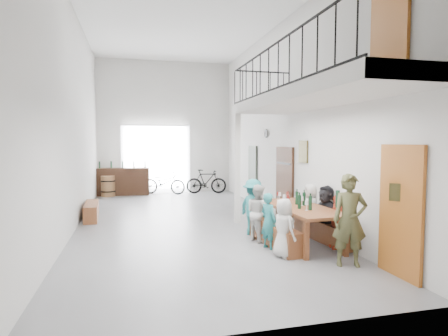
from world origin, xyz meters
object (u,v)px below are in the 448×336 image
object	(u,v)px
tasting_table	(301,210)
bicycle_near	(164,183)
oak_barrel	(108,186)
host_standing	(350,220)
serving_counter	(123,182)
side_bench	(92,211)
bench_inner	(273,234)

from	to	relation	value
tasting_table	bicycle_near	xyz separation A→B (m)	(-2.15, 8.26, -0.23)
oak_barrel	bicycle_near	bearing A→B (deg)	2.97
host_standing	bicycle_near	xyz separation A→B (m)	(-2.35, 9.75, -0.32)
serving_counter	bicycle_near	distance (m)	1.64
tasting_table	oak_barrel	size ratio (longest dim) A/B	2.96
tasting_table	side_bench	xyz separation A→B (m)	(-4.53, 3.74, -0.48)
serving_counter	host_standing	world-z (taller)	host_standing
side_bench	host_standing	bearing A→B (deg)	-47.84
tasting_table	bench_inner	xyz separation A→B (m)	(-0.60, 0.03, -0.47)
tasting_table	bicycle_near	distance (m)	8.54
serving_counter	tasting_table	bearing A→B (deg)	-61.53
serving_counter	oak_barrel	bearing A→B (deg)	-151.75
host_standing	bench_inner	bearing A→B (deg)	137.26
serving_counter	bicycle_near	bearing A→B (deg)	-0.57
tasting_table	serving_counter	bearing A→B (deg)	112.76
tasting_table	serving_counter	world-z (taller)	serving_counter
tasting_table	side_bench	distance (m)	5.89
side_bench	bicycle_near	size ratio (longest dim) A/B	0.87
tasting_table	bicycle_near	size ratio (longest dim) A/B	1.33
oak_barrel	host_standing	world-z (taller)	host_standing
bench_inner	serving_counter	bearing A→B (deg)	107.43
side_bench	bicycle_near	world-z (taller)	bicycle_near
tasting_table	host_standing	bearing A→B (deg)	-83.89
bench_inner	host_standing	xyz separation A→B (m)	(0.80, -1.52, 0.56)
tasting_table	oak_barrel	world-z (taller)	oak_barrel
oak_barrel	host_standing	distance (m)	10.66
bench_inner	side_bench	size ratio (longest dim) A/B	1.29
side_bench	host_standing	world-z (taller)	host_standing
tasting_table	bicycle_near	world-z (taller)	bicycle_near
oak_barrel	bench_inner	bearing A→B (deg)	-65.24
bicycle_near	oak_barrel	bearing A→B (deg)	119.78
host_standing	bicycle_near	bearing A→B (deg)	123.06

